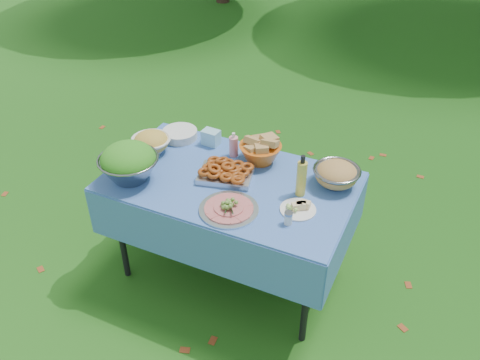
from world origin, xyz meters
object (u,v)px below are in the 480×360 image
at_px(picnic_table, 230,229).
at_px(plate_stack, 180,134).
at_px(pasta_bowl_steel, 337,174).
at_px(oil_bottle, 302,175).
at_px(charcuterie_platter, 229,205).
at_px(bread_bowl, 260,149).
at_px(salad_bowl, 128,162).

distance_m(picnic_table, plate_stack, 0.72).
relative_size(pasta_bowl_steel, oil_bottle, 1.04).
height_order(pasta_bowl_steel, charcuterie_platter, pasta_bowl_steel).
xyz_separation_m(plate_stack, oil_bottle, (0.94, -0.25, 0.10)).
bearing_deg(bread_bowl, picnic_table, -106.74).
bearing_deg(salad_bowl, oil_bottle, 16.20).
bearing_deg(oil_bottle, bread_bowl, 147.30).
xyz_separation_m(picnic_table, bread_bowl, (0.08, 0.27, 0.47)).
relative_size(picnic_table, charcuterie_platter, 4.41).
bearing_deg(salad_bowl, charcuterie_platter, -1.97).
xyz_separation_m(salad_bowl, plate_stack, (0.03, 0.53, -0.09)).
xyz_separation_m(pasta_bowl_steel, oil_bottle, (-0.16, -0.18, 0.06)).
xyz_separation_m(salad_bowl, bread_bowl, (0.62, 0.50, -0.03)).
bearing_deg(charcuterie_platter, pasta_bowl_steel, 46.27).
bearing_deg(plate_stack, pasta_bowl_steel, -3.86).
xyz_separation_m(salad_bowl, pasta_bowl_steel, (1.12, 0.46, -0.04)).
bearing_deg(picnic_table, salad_bowl, -156.88).
distance_m(picnic_table, salad_bowl, 0.77).
bearing_deg(bread_bowl, salad_bowl, -141.26).
bearing_deg(plate_stack, charcuterie_platter, -41.24).
bearing_deg(oil_bottle, pasta_bowl_steel, 48.97).
height_order(pasta_bowl_steel, oil_bottle, oil_bottle).
height_order(plate_stack, pasta_bowl_steel, pasta_bowl_steel).
distance_m(salad_bowl, plate_stack, 0.54).
height_order(bread_bowl, oil_bottle, oil_bottle).
height_order(picnic_table, oil_bottle, oil_bottle).
bearing_deg(charcuterie_platter, oil_bottle, 44.79).
xyz_separation_m(picnic_table, pasta_bowl_steel, (0.58, 0.23, 0.45)).
xyz_separation_m(pasta_bowl_steel, charcuterie_platter, (-0.46, -0.48, -0.03)).
bearing_deg(bread_bowl, pasta_bowl_steel, -4.73).
xyz_separation_m(charcuterie_platter, oil_bottle, (0.31, 0.30, 0.09)).
relative_size(charcuterie_platter, oil_bottle, 1.27).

